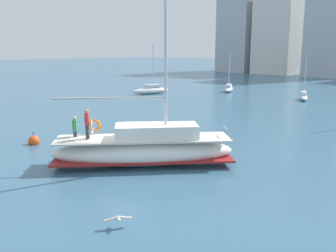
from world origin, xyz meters
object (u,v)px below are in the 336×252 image
object	(u,v)px
moored_catamaran	(229,88)
main_sailboat	(145,148)
moored_sloop_far	(151,90)
moored_cutter_left	(304,96)
seagull	(118,219)
mooring_buoy	(34,141)

from	to	relation	value
moored_catamaran	main_sailboat	bearing A→B (deg)	-65.02
moored_sloop_far	moored_catamaran	bearing A→B (deg)	54.95
moored_cutter_left	seagull	distance (m)	37.67
moored_sloop_far	mooring_buoy	distance (m)	28.44
main_sailboat	moored_catamaran	bearing A→B (deg)	114.98
moored_catamaran	seagull	size ratio (longest dim) A/B	6.38
moored_catamaran	mooring_buoy	world-z (taller)	moored_catamaran
main_sailboat	mooring_buoy	world-z (taller)	main_sailboat
main_sailboat	moored_sloop_far	xyz separation A→B (m)	(-21.94, 23.40, -0.34)
moored_cutter_left	main_sailboat	bearing A→B (deg)	-83.39
moored_sloop_far	moored_catamaran	world-z (taller)	moored_sloop_far
moored_catamaran	seagull	xyz separation A→B (m)	(19.69, -38.59, -0.12)
moored_cutter_left	seagull	xyz separation A→B (m)	(7.99, -36.82, -0.09)
main_sailboat	moored_catamaran	distance (m)	36.25
main_sailboat	seagull	bearing A→B (deg)	-52.58
moored_sloop_far	mooring_buoy	size ratio (longest dim) A/B	6.93
moored_sloop_far	moored_cutter_left	xyz separation A→B (m)	(18.34, 7.69, -0.12)
moored_sloop_far	seagull	size ratio (longest dim) A/B	7.60
moored_sloop_far	seagull	xyz separation A→B (m)	(26.33, -29.13, -0.21)
seagull	main_sailboat	bearing A→B (deg)	127.42
moored_catamaran	mooring_buoy	distance (m)	35.19
seagull	mooring_buoy	distance (m)	13.51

